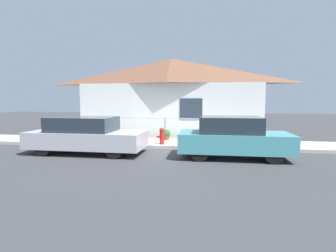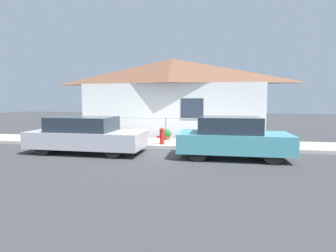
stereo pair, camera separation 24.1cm
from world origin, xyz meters
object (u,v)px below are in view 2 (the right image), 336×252
Objects in this scene: fire_hydrant at (162,136)px; potted_plant_near_hydrant at (167,134)px; car_left at (86,135)px; potted_plant_by_fence at (117,132)px; car_right at (232,138)px.

potted_plant_near_hydrant is (-0.00, 1.18, -0.11)m from fire_hydrant.
car_left reaches higher than potted_plant_by_fence.
fire_hydrant is (2.55, 1.55, -0.17)m from car_left.
car_right is 3.13m from fire_hydrant.
car_right is (5.27, -0.00, 0.03)m from car_left.
potted_plant_by_fence is at bearing 152.14° from fire_hydrant.
car_left is 5.27m from car_right.
potted_plant_by_fence is at bearing 151.34° from car_right.
potted_plant_by_fence is (-5.14, 2.83, -0.24)m from car_right.
potted_plant_near_hydrant is (2.55, 2.73, -0.28)m from car_left.
car_right is 3.87m from potted_plant_near_hydrant.
fire_hydrant is 1.19m from potted_plant_near_hydrant.
fire_hydrant is 1.44× the size of potted_plant_near_hydrant.
car_left is 2.99m from fire_hydrant.
potted_plant_by_fence reaches higher than potted_plant_near_hydrant.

